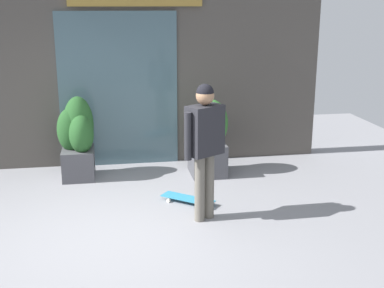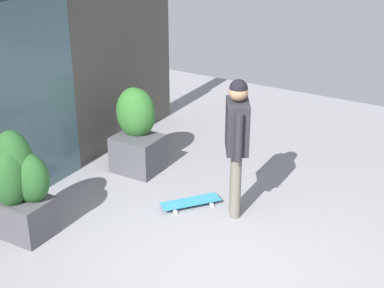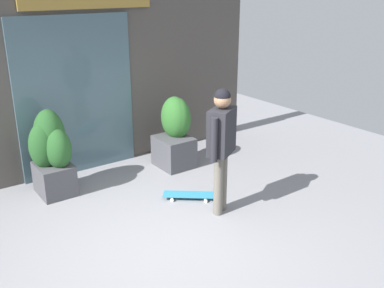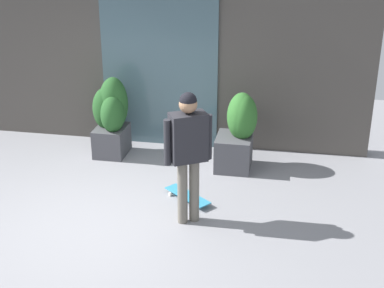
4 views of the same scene
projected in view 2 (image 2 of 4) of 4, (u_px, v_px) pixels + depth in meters
name	position (u px, v px, depth m)	size (l,w,h in m)	color
ground_plane	(209.00, 265.00, 6.39)	(12.00, 12.00, 0.00)	gray
skateboarder	(237.00, 134.00, 6.95)	(0.56, 0.45, 1.77)	#666056
skateboard	(191.00, 202.00, 7.53)	(0.74, 0.65, 0.08)	teal
planter_box_left	(19.00, 184.00, 6.70)	(0.57, 0.70, 1.30)	#47474C
planter_box_right	(137.00, 127.00, 8.32)	(0.61, 0.70, 1.22)	#47474C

